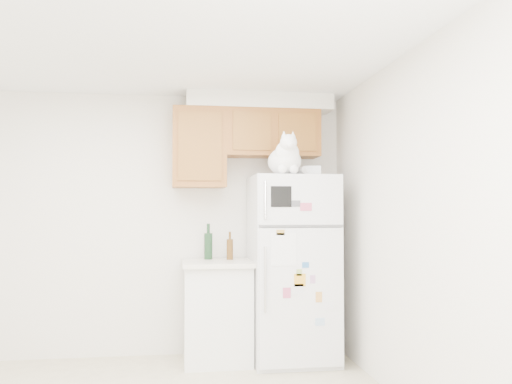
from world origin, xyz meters
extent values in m
cube|color=silver|center=(0.00, 2.00, 1.25)|extent=(3.80, 0.04, 2.50)
cube|color=silver|center=(0.00, -2.00, 1.25)|extent=(3.80, 0.04, 2.50)
cube|color=silver|center=(1.90, 0.00, 1.25)|extent=(0.04, 4.00, 2.50)
cube|color=white|center=(0.00, 0.00, 2.50)|extent=(3.80, 4.00, 0.04)
cube|color=#925120|center=(1.20, 1.82, 2.12)|extent=(0.90, 0.33, 0.45)
cube|color=#925120|center=(0.50, 1.82, 1.98)|extent=(0.50, 0.33, 0.75)
cube|color=silver|center=(1.07, 1.83, 2.42)|extent=(1.40, 0.37, 0.15)
cube|color=silver|center=(1.35, 1.62, 0.85)|extent=(0.76, 0.72, 1.70)
cube|color=silver|center=(1.35, 1.25, 1.48)|extent=(0.74, 0.03, 0.44)
cube|color=silver|center=(1.35, 1.25, 0.64)|extent=(0.74, 0.03, 1.19)
cube|color=#59595B|center=(1.35, 1.25, 1.25)|extent=(0.74, 0.03, 0.02)
cylinder|color=silver|center=(1.03, 1.22, 1.47)|extent=(0.02, 0.02, 0.32)
cylinder|color=silver|center=(1.03, 1.22, 0.80)|extent=(0.02, 0.02, 0.55)
cube|color=black|center=(1.17, 1.23, 1.50)|extent=(0.18, 0.00, 0.18)
cube|color=white|center=(1.19, 1.23, 1.05)|extent=(0.22, 0.00, 0.28)
cube|color=#CF5273|center=(1.39, 1.23, 1.41)|extent=(0.10, 0.00, 0.07)
cube|color=#9ABADB|center=(1.51, 1.23, 0.43)|extent=(0.08, 0.00, 0.06)
cube|color=#92A552|center=(1.33, 1.23, 0.85)|extent=(0.05, 0.00, 0.06)
cube|color=#316BAD|center=(1.39, 1.23, 0.92)|extent=(0.06, 0.00, 0.05)
cube|color=#B88B39|center=(1.17, 1.23, 1.19)|extent=(0.07, 0.00, 0.05)
cube|color=silver|center=(1.31, 1.23, 0.71)|extent=(0.11, 0.00, 0.09)
cube|color=#4B4A4F|center=(1.30, 1.23, 1.44)|extent=(0.08, 0.00, 0.05)
cube|color=#BF4C73|center=(1.22, 1.23, 0.68)|extent=(0.07, 0.00, 0.09)
cube|color=gold|center=(1.50, 1.23, 0.64)|extent=(0.06, 0.00, 0.09)
cube|color=gold|center=(1.34, 1.23, 0.79)|extent=(0.10, 0.00, 0.11)
cube|color=silver|center=(1.59, 1.23, 0.56)|extent=(0.07, 0.00, 0.06)
cube|color=#B17EAE|center=(1.45, 1.23, 0.79)|extent=(0.05, 0.00, 0.07)
cube|color=white|center=(0.66, 1.68, 0.44)|extent=(0.60, 0.60, 0.88)
cube|color=white|center=(0.66, 1.66, 0.90)|extent=(0.64, 0.64, 0.04)
ellipsoid|color=white|center=(1.24, 1.42, 1.82)|extent=(0.29, 0.40, 0.25)
ellipsoid|color=white|center=(1.24, 1.31, 1.88)|extent=(0.22, 0.17, 0.24)
sphere|color=white|center=(1.24, 1.25, 1.97)|extent=(0.15, 0.15, 0.15)
cone|color=white|center=(1.20, 1.25, 2.04)|extent=(0.05, 0.05, 0.06)
cone|color=white|center=(1.28, 1.25, 2.04)|extent=(0.05, 0.05, 0.06)
cone|color=#D88C8C|center=(1.20, 1.24, 2.03)|extent=(0.03, 0.03, 0.03)
cone|color=#D88C8C|center=(1.28, 1.24, 2.03)|extent=(0.03, 0.03, 0.03)
sphere|color=white|center=(1.24, 1.19, 1.94)|extent=(0.06, 0.06, 0.06)
sphere|color=white|center=(1.19, 1.26, 1.74)|extent=(0.08, 0.08, 0.08)
sphere|color=white|center=(1.29, 1.26, 1.74)|extent=(0.08, 0.08, 0.08)
cylinder|color=white|center=(1.37, 1.56, 1.74)|extent=(0.18, 0.25, 0.08)
cube|color=white|center=(1.57, 1.78, 1.75)|extent=(0.18, 0.13, 0.10)
cube|color=white|center=(1.53, 1.53, 1.74)|extent=(0.17, 0.15, 0.09)
camera|label=1|loc=(0.29, -3.31, 1.37)|focal=38.00mm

